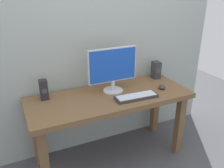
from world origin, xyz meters
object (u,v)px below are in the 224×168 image
monitor (113,68)px  keyboard_primary (136,97)px  speaker_left (44,90)px  mouse (162,87)px  speaker_right (156,70)px  desk (110,105)px

monitor → keyboard_primary: size_ratio=1.20×
monitor → speaker_left: 0.70m
keyboard_primary → mouse: size_ratio=4.74×
monitor → mouse: size_ratio=5.68×
mouse → speaker_right: bearing=82.0°
monitor → speaker_left: monitor is taller
keyboard_primary → speaker_left: size_ratio=2.17×
monitor → mouse: monitor is taller
desk → speaker_right: 0.75m
mouse → monitor: bearing=175.5°
desk → speaker_right: bearing=17.2°
keyboard_primary → mouse: mouse is taller
keyboard_primary → desk: bearing=142.5°
mouse → speaker_right: speaker_right is taller
desk → mouse: bearing=-8.1°
monitor → mouse: 0.57m
speaker_left → monitor: bearing=-8.5°
speaker_right → mouse: bearing=-112.5°
mouse → speaker_right: (0.12, 0.29, 0.08)m
monitor → keyboard_primary: 0.37m
desk → speaker_left: size_ratio=8.17×
mouse → speaker_left: size_ratio=0.46×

